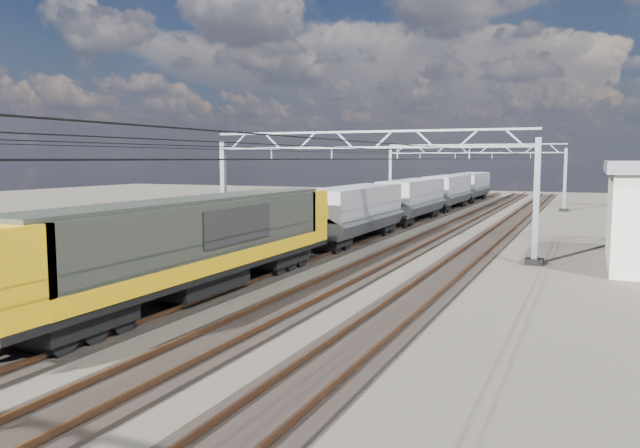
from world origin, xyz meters
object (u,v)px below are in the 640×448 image
at_px(hopper_wagon_lead, 354,209).
at_px(hopper_wagon_mid, 412,197).
at_px(hopper_wagon_fourth, 471,184).
at_px(catenary_gantry_mid, 364,187).
at_px(hopper_wagon_third, 447,190).
at_px(locomotive, 196,240).
at_px(catenary_gantry_far, 473,173).

height_order(hopper_wagon_lead, hopper_wagon_mid, same).
xyz_separation_m(hopper_wagon_lead, hopper_wagon_fourth, (0.00, 42.60, 0.00)).
distance_m(catenary_gantry_mid, hopper_wagon_third, 32.36).
bearing_deg(hopper_wagon_mid, locomotive, -90.00).
bearing_deg(hopper_wagon_fourth, catenary_gantry_far, -79.17).
distance_m(catenary_gantry_far, hopper_wagon_fourth, 10.78).
bearing_deg(catenary_gantry_far, hopper_wagon_mid, -96.36).
xyz_separation_m(hopper_wagon_third, hopper_wagon_fourth, (0.00, 14.20, 0.00)).
distance_m(hopper_wagon_third, hopper_wagon_fourth, 14.20).
relative_size(catenary_gantry_mid, locomotive, 0.94).
bearing_deg(locomotive, catenary_gantry_mid, 81.77).
bearing_deg(catenary_gantry_mid, locomotive, -98.23).
height_order(catenary_gantry_far, hopper_wagon_fourth, catenary_gantry_far).
distance_m(catenary_gantry_far, locomotive, 49.90).
xyz_separation_m(locomotive, hopper_wagon_lead, (-0.00, 17.70, -0.09)).
distance_m(hopper_wagon_lead, hopper_wagon_mid, 14.20).
relative_size(hopper_wagon_lead, hopper_wagon_mid, 1.00).
bearing_deg(hopper_wagon_lead, hopper_wagon_mid, 90.00).
height_order(locomotive, hopper_wagon_fourth, locomotive).
relative_size(locomotive, hopper_wagon_lead, 1.62).
relative_size(catenary_gantry_far, hopper_wagon_mid, 1.53).
bearing_deg(locomotive, hopper_wagon_lead, 90.00).
xyz_separation_m(catenary_gantry_mid, catenary_gantry_far, (0.00, 36.00, 0.00)).
distance_m(catenary_gantry_far, hopper_wagon_lead, 32.25).
distance_m(catenary_gantry_mid, hopper_wagon_fourth, 46.53).
bearing_deg(catenary_gantry_far, hopper_wagon_fourth, 100.83).
relative_size(hopper_wagon_mid, hopper_wagon_third, 1.00).
height_order(hopper_wagon_lead, hopper_wagon_third, same).
bearing_deg(hopper_wagon_mid, hopper_wagon_fourth, 90.00).
height_order(locomotive, hopper_wagon_lead, locomotive).
height_order(hopper_wagon_mid, hopper_wagon_third, same).
relative_size(locomotive, hopper_wagon_fourth, 1.62).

